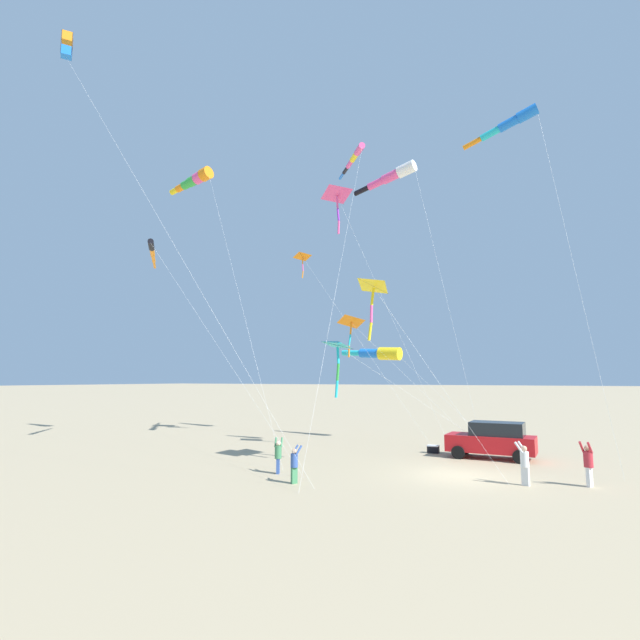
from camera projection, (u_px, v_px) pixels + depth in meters
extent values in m
plane|color=tan|center=(459.00, 475.00, 20.13)|extent=(600.00, 600.00, 0.00)
cube|color=red|center=(491.00, 444.00, 24.49)|extent=(4.33, 1.91, 0.84)
cube|color=black|center=(497.00, 429.00, 24.42)|extent=(2.60, 1.67, 0.68)
cylinder|color=black|center=(458.00, 452.00, 24.32)|extent=(0.66, 0.23, 0.66)
cylinder|color=black|center=(466.00, 448.00, 25.93)|extent=(0.66, 0.23, 0.66)
cylinder|color=black|center=(520.00, 457.00, 22.94)|extent=(0.66, 0.23, 0.66)
cylinder|color=black|center=(524.00, 452.00, 24.56)|extent=(0.66, 0.23, 0.66)
cube|color=black|center=(433.00, 450.00, 26.24)|extent=(0.60, 0.40, 0.36)
cube|color=white|center=(433.00, 446.00, 26.27)|extent=(0.62, 0.42, 0.06)
cube|color=silver|center=(589.00, 477.00, 18.03)|extent=(0.24, 0.32, 0.72)
cylinder|color=#B72833|center=(588.00, 459.00, 18.11)|extent=(0.43, 0.43, 0.60)
sphere|color=tan|center=(587.00, 448.00, 18.16)|extent=(0.23, 0.23, 0.23)
cylinder|color=#B72833|center=(590.00, 448.00, 17.96)|extent=(0.23, 0.37, 0.45)
cylinder|color=#B72833|center=(582.00, 447.00, 18.19)|extent=(0.23, 0.37, 0.45)
cube|color=#335199|center=(278.00, 466.00, 20.52)|extent=(0.22, 0.28, 0.64)
cylinder|color=#3D7F51|center=(278.00, 452.00, 20.59)|extent=(0.39, 0.39, 0.53)
sphere|color=beige|center=(278.00, 443.00, 20.63)|extent=(0.20, 0.20, 0.20)
cylinder|color=#3D7F51|center=(276.00, 442.00, 20.77)|extent=(0.21, 0.33, 0.40)
cylinder|color=#3D7F51|center=(282.00, 442.00, 20.76)|extent=(0.21, 0.33, 0.40)
cube|color=#3D7F51|center=(294.00, 475.00, 18.59)|extent=(0.22, 0.27, 0.62)
cylinder|color=#335199|center=(294.00, 460.00, 18.66)|extent=(0.38, 0.38, 0.51)
sphere|color=tan|center=(294.00, 451.00, 18.70)|extent=(0.19, 0.19, 0.19)
cylinder|color=#335199|center=(295.00, 450.00, 18.88)|extent=(0.21, 0.32, 0.39)
cylinder|color=#335199|center=(299.00, 450.00, 18.68)|extent=(0.21, 0.32, 0.39)
cube|color=silver|center=(525.00, 476.00, 18.25)|extent=(0.30, 0.22, 0.70)
cylinder|color=silver|center=(525.00, 459.00, 18.33)|extent=(0.40, 0.40, 0.58)
sphere|color=tan|center=(524.00, 449.00, 18.38)|extent=(0.22, 0.22, 0.22)
cylinder|color=silver|center=(519.00, 448.00, 18.39)|extent=(0.36, 0.19, 0.44)
cylinder|color=silver|center=(522.00, 447.00, 18.58)|extent=(0.36, 0.19, 0.44)
cylinder|color=#EF4C93|center=(360.00, 149.00, 30.36)|extent=(1.10, 1.25, 0.51)
cylinder|color=yellow|center=(355.00, 157.00, 31.58)|extent=(1.06, 1.21, 0.45)
cylinder|color=#EF4C93|center=(350.00, 164.00, 32.79)|extent=(1.01, 1.18, 0.39)
cylinder|color=black|center=(346.00, 170.00, 34.01)|extent=(0.96, 1.14, 0.34)
cylinder|color=blue|center=(342.00, 176.00, 35.23)|extent=(0.91, 1.10, 0.28)
cylinder|color=white|center=(339.00, 273.00, 23.35)|extent=(1.87, 10.98, 18.44)
cylinder|color=white|center=(407.00, 169.00, 33.46)|extent=(1.50, 1.05, 1.03)
cylinder|color=#EF4C93|center=(391.00, 177.00, 34.18)|extent=(1.45, 0.90, 0.88)
cylinder|color=#EF4C93|center=(376.00, 184.00, 34.89)|extent=(1.40, 0.75, 0.73)
cylinder|color=black|center=(362.00, 190.00, 35.61)|extent=(1.34, 0.59, 0.58)
cylinder|color=white|center=(445.00, 293.00, 29.20)|extent=(4.49, 3.90, 18.59)
pyramid|color=orange|center=(303.00, 256.00, 34.68)|extent=(1.15, 0.73, 0.48)
cylinder|color=black|center=(302.00, 257.00, 34.64)|extent=(0.03, 0.92, 0.51)
cylinder|color=orange|center=(303.00, 261.00, 34.59)|extent=(0.13, 0.12, 0.52)
cylinder|color=#EF4C93|center=(303.00, 268.00, 34.50)|extent=(0.16, 0.13, 0.52)
cylinder|color=orange|center=(303.00, 275.00, 34.40)|extent=(0.15, 0.16, 0.52)
cylinder|color=white|center=(361.00, 343.00, 31.30)|extent=(9.42, 0.92, 12.84)
pyramid|color=#1EB7C6|center=(338.00, 343.00, 24.02)|extent=(2.10, 2.23, 0.47)
cylinder|color=black|center=(338.00, 345.00, 24.00)|extent=(1.33, 1.00, 0.38)
cylinder|color=#1EB7C6|center=(338.00, 355.00, 23.88)|extent=(0.27, 0.28, 0.86)
cylinder|color=green|center=(338.00, 372.00, 23.75)|extent=(0.26, 0.21, 0.85)
cylinder|color=#1EB7C6|center=(337.00, 389.00, 23.65)|extent=(0.19, 0.25, 0.85)
cylinder|color=white|center=(422.00, 403.00, 24.50)|extent=(7.01, 5.57, 5.67)
cylinder|color=yellow|center=(390.00, 354.00, 32.50)|extent=(1.69, 1.11, 0.95)
cylinder|color=blue|center=(370.00, 353.00, 33.42)|extent=(1.64, 0.87, 0.71)
cylinder|color=#1EB7C6|center=(352.00, 353.00, 34.33)|extent=(1.59, 0.63, 0.47)
cylinder|color=white|center=(446.00, 401.00, 28.11)|extent=(7.01, 4.49, 5.51)
pyramid|color=yellow|center=(374.00, 284.00, 22.59)|extent=(2.16, 2.15, 0.67)
cylinder|color=black|center=(374.00, 286.00, 22.56)|extent=(1.10, 1.12, 0.67)
cylinder|color=yellow|center=(373.00, 297.00, 22.49)|extent=(0.26, 0.25, 0.85)
cylinder|color=#EF4C93|center=(371.00, 314.00, 22.34)|extent=(0.14, 0.21, 0.85)
cylinder|color=yellow|center=(370.00, 332.00, 22.20)|extent=(0.28, 0.24, 0.85)
cylinder|color=white|center=(434.00, 376.00, 20.45)|extent=(5.71, 0.68, 8.35)
pyramid|color=orange|center=(352.00, 321.00, 28.70)|extent=(1.68, 1.23, 0.69)
cylinder|color=black|center=(351.00, 322.00, 28.65)|extent=(0.27, 1.14, 0.77)
cylinder|color=orange|center=(351.00, 329.00, 28.62)|extent=(0.20, 0.15, 0.69)
cylinder|color=#1EB7C6|center=(350.00, 340.00, 28.54)|extent=(0.21, 0.23, 0.70)
cylinder|color=orange|center=(349.00, 352.00, 28.43)|extent=(0.15, 0.16, 0.69)
cylinder|color=white|center=(416.00, 385.00, 26.71)|extent=(7.55, 0.56, 7.40)
cube|color=orange|center=(67.00, 38.00, 24.47)|extent=(0.69, 0.69, 0.49)
cube|color=blue|center=(66.00, 52.00, 24.37)|extent=(0.69, 0.69, 0.49)
cylinder|color=black|center=(62.00, 47.00, 24.53)|extent=(0.02, 0.02, 1.28)
cylinder|color=black|center=(61.00, 41.00, 24.09)|extent=(0.02, 0.02, 1.28)
cylinder|color=black|center=(72.00, 50.00, 24.75)|extent=(0.02, 0.02, 1.28)
cylinder|color=black|center=(72.00, 44.00, 24.31)|extent=(0.02, 0.02, 1.28)
cylinder|color=white|center=(170.00, 238.00, 20.96)|extent=(13.34, 2.08, 20.40)
pyramid|color=#EF4C93|center=(337.00, 194.00, 34.11)|extent=(2.30, 1.69, 0.89)
cylinder|color=black|center=(337.00, 195.00, 34.05)|extent=(0.36, 1.60, 0.96)
cylinder|color=#EF4C93|center=(337.00, 202.00, 33.97)|extent=(0.23, 0.21, 0.94)
cylinder|color=purple|center=(338.00, 215.00, 33.81)|extent=(0.29, 0.23, 0.95)
cylinder|color=#EF4C93|center=(339.00, 227.00, 33.67)|extent=(0.22, 0.20, 0.94)
cylinder|color=white|center=(389.00, 310.00, 31.38)|extent=(7.38, 0.17, 17.05)
cylinder|color=black|center=(151.00, 245.00, 30.02)|extent=(1.12, 1.16, 0.50)
cylinder|color=orange|center=(152.00, 252.00, 31.16)|extent=(1.07, 1.11, 0.43)
cylinder|color=orange|center=(153.00, 258.00, 32.31)|extent=(1.02, 1.06, 0.37)
cylinder|color=orange|center=(154.00, 265.00, 33.45)|extent=(0.96, 1.01, 0.30)
cylinder|color=white|center=(212.00, 337.00, 24.52)|extent=(12.59, 2.93, 12.42)
cylinder|color=blue|center=(527.00, 114.00, 25.15)|extent=(1.18, 0.67, 0.87)
cylinder|color=blue|center=(508.00, 124.00, 25.61)|extent=(1.14, 0.56, 0.76)
cylinder|color=#1EB7C6|center=(490.00, 134.00, 26.07)|extent=(1.10, 0.45, 0.66)
cylinder|color=orange|center=(472.00, 143.00, 26.53)|extent=(1.06, 0.34, 0.55)
cylinder|color=white|center=(575.00, 271.00, 21.91)|extent=(2.44, 3.04, 17.96)
cylinder|color=orange|center=(206.00, 174.00, 33.31)|extent=(0.89, 0.98, 0.98)
cylinder|color=#EF4C93|center=(199.00, 177.00, 33.67)|extent=(0.87, 0.88, 0.88)
cylinder|color=green|center=(193.00, 181.00, 34.03)|extent=(0.84, 0.78, 0.78)
cylinder|color=green|center=(187.00, 184.00, 34.39)|extent=(0.82, 0.68, 0.69)
cylinder|color=orange|center=(181.00, 188.00, 34.75)|extent=(0.79, 0.59, 0.59)
cylinder|color=yellow|center=(175.00, 191.00, 35.12)|extent=(0.76, 0.49, 0.49)
cylinder|color=white|center=(238.00, 290.00, 27.15)|extent=(9.89, 5.87, 18.11)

